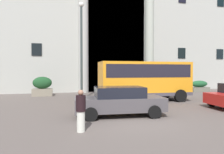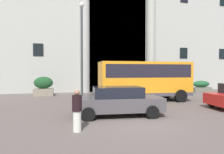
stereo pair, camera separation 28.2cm
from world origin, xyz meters
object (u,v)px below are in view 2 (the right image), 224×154
object	(u,v)px
bus_stop_sign	(184,78)
hedge_planter_entrance_left	(142,87)
parked_estate_mid	(118,101)
lamppost_plaza_centre	(82,43)
hedge_planter_far_east	(201,86)
orange_minibus	(144,78)
hedge_planter_west	(43,87)
pedestrian_child_trailing	(77,111)

from	to	relation	value
bus_stop_sign	hedge_planter_entrance_left	distance (m)	4.27
parked_estate_mid	lamppost_plaza_centre	xyz separation A→B (m)	(-1.15, 6.61, 3.70)
hedge_planter_entrance_left	parked_estate_mid	size ratio (longest dim) A/B	0.35
parked_estate_mid	hedge_planter_far_east	bearing A→B (deg)	42.94
orange_minibus	parked_estate_mid	bearing A→B (deg)	-124.19
orange_minibus	hedge_planter_west	xyz separation A→B (m)	(-7.62, 5.13, -0.89)
hedge_planter_far_east	hedge_planter_entrance_left	size ratio (longest dim) A/B	1.31
orange_minibus	hedge_planter_west	world-z (taller)	orange_minibus
bus_stop_sign	hedge_planter_west	world-z (taller)	bus_stop_sign
orange_minibus	hedge_planter_far_east	bearing A→B (deg)	31.79
hedge_planter_far_east	hedge_planter_entrance_left	bearing A→B (deg)	178.91
hedge_planter_entrance_left	parked_estate_mid	distance (m)	10.90
orange_minibus	hedge_planter_far_east	size ratio (longest dim) A/B	3.26
orange_minibus	hedge_planter_entrance_left	world-z (taller)	orange_minibus
lamppost_plaza_centre	parked_estate_mid	bearing A→B (deg)	-80.16
orange_minibus	parked_estate_mid	xyz separation A→B (m)	(-3.31, -4.55, -0.98)
hedge_planter_west	parked_estate_mid	distance (m)	10.59
orange_minibus	hedge_planter_entrance_left	distance (m)	5.49
bus_stop_sign	hedge_planter_far_east	size ratio (longest dim) A/B	1.27
hedge_planter_far_east	hedge_planter_west	xyz separation A→B (m)	(-16.20, 0.19, 0.26)
orange_minibus	hedge_planter_west	distance (m)	9.23
hedge_planter_entrance_left	pedestrian_child_trailing	bearing A→B (deg)	-121.59
orange_minibus	bus_stop_sign	xyz separation A→B (m)	(4.51, 1.88, -0.09)
lamppost_plaza_centre	hedge_planter_far_east	bearing A→B (deg)	12.42
orange_minibus	parked_estate_mid	distance (m)	5.71
hedge_planter_west	lamppost_plaza_centre	bearing A→B (deg)	-44.06
orange_minibus	lamppost_plaza_centre	world-z (taller)	lamppost_plaza_centre
hedge_planter_entrance_left	parked_estate_mid	xyz separation A→B (m)	(-5.14, -9.61, 0.09)
orange_minibus	hedge_planter_west	size ratio (longest dim) A/B	3.90
hedge_planter_west	bus_stop_sign	bearing A→B (deg)	-15.00
bus_stop_sign	hedge_planter_far_east	xyz separation A→B (m)	(4.07, 3.06, -1.05)
parked_estate_mid	lamppost_plaza_centre	distance (m)	7.66
bus_stop_sign	hedge_planter_far_east	bearing A→B (deg)	36.91
hedge_planter_entrance_left	bus_stop_sign	bearing A→B (deg)	-50.01
bus_stop_sign	hedge_planter_far_east	distance (m)	5.20
hedge_planter_entrance_left	lamppost_plaza_centre	distance (m)	7.93
parked_estate_mid	hedge_planter_entrance_left	bearing A→B (deg)	66.20
hedge_planter_far_east	lamppost_plaza_centre	distance (m)	13.89
bus_stop_sign	pedestrian_child_trailing	world-z (taller)	bus_stop_sign
hedge_planter_far_east	hedge_planter_west	bearing A→B (deg)	179.31
bus_stop_sign	hedge_planter_entrance_left	bearing A→B (deg)	129.99
pedestrian_child_trailing	bus_stop_sign	bearing A→B (deg)	158.06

